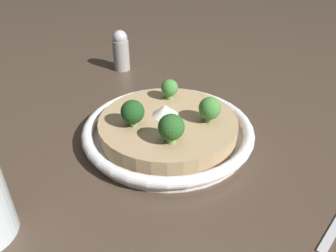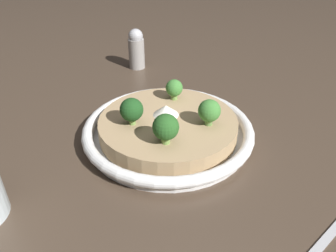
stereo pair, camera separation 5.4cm
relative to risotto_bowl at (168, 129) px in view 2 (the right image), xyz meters
name	(u,v)px [view 2 (the right image)]	position (x,y,z in m)	size (l,w,h in m)	color
ground_plane	(168,138)	(0.00, 0.00, -0.02)	(6.00, 6.00, 0.00)	#47382B
risotto_bowl	(168,129)	(0.00, 0.00, 0.00)	(0.28, 0.28, 0.04)	white
cheese_sprinkle	(165,110)	(0.00, 0.01, 0.03)	(0.04, 0.04, 0.02)	white
broccoli_front	(166,128)	(-0.02, -0.06, 0.05)	(0.04, 0.04, 0.05)	#759E4C
broccoli_left	(131,109)	(-0.06, 0.00, 0.04)	(0.04, 0.04, 0.04)	#759E4C
broccoli_front_right	(209,111)	(0.06, -0.03, 0.04)	(0.04, 0.04, 0.04)	#668E47
broccoli_back	(174,88)	(0.03, 0.06, 0.04)	(0.03, 0.03, 0.04)	#759E4C
pepper_shaker	(136,49)	(0.01, 0.32, 0.03)	(0.04, 0.04, 0.10)	#9E9993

